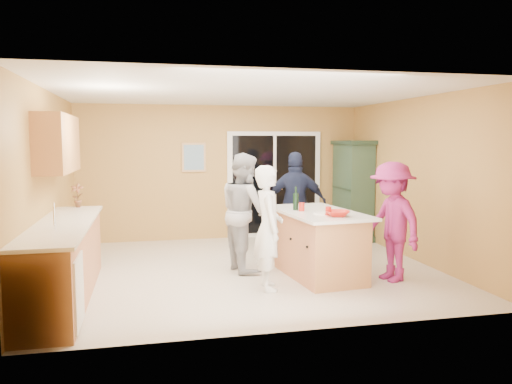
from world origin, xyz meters
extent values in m
plane|color=beige|center=(0.00, 0.00, 0.00)|extent=(5.50, 5.50, 0.00)
cube|color=white|center=(0.00, 0.00, 2.60)|extent=(5.50, 5.00, 0.10)
cube|color=tan|center=(0.00, 2.50, 1.30)|extent=(5.50, 0.10, 2.60)
cube|color=tan|center=(0.00, -2.50, 1.30)|extent=(5.50, 0.10, 2.60)
cube|color=tan|center=(-2.75, 0.00, 1.30)|extent=(0.10, 5.00, 2.60)
cube|color=tan|center=(2.75, 0.00, 1.30)|extent=(0.10, 5.00, 2.60)
cube|color=#BA7048|center=(-2.45, -0.90, 0.45)|extent=(0.60, 3.00, 0.90)
cube|color=silver|center=(-2.44, -2.00, 0.40)|extent=(0.62, 0.60, 0.72)
cube|color=silver|center=(-2.44, -0.90, 0.92)|extent=(0.65, 3.05, 0.04)
cylinder|color=silver|center=(-2.45, -1.40, 1.09)|extent=(0.02, 0.02, 0.30)
cube|color=#BA7048|center=(-2.58, -0.20, 1.88)|extent=(0.35, 1.60, 0.75)
cube|color=white|center=(1.05, 2.47, 1.05)|extent=(1.90, 0.05, 2.10)
cube|color=black|center=(1.05, 2.46, 1.05)|extent=(1.70, 0.03, 1.94)
cube|color=white|center=(1.05, 2.45, 1.05)|extent=(0.06, 0.04, 1.94)
cube|color=silver|center=(1.20, 2.44, 1.00)|extent=(0.02, 0.03, 0.12)
cube|color=tan|center=(-0.55, 2.48, 1.60)|extent=(0.46, 0.03, 0.56)
cube|color=#446C8C|center=(-0.55, 2.47, 1.60)|extent=(0.38, 0.02, 0.48)
cube|color=#BA7048|center=(0.90, -0.56, 0.44)|extent=(0.96, 1.64, 0.89)
cube|color=silver|center=(0.90, -0.56, 0.91)|extent=(1.14, 1.86, 0.04)
cube|color=black|center=(0.90, -0.56, 0.05)|extent=(0.88, 1.55, 0.10)
cube|color=#1E3021|center=(2.49, 1.90, 0.06)|extent=(0.53, 1.01, 0.11)
cube|color=#324C34|center=(2.49, 1.90, 0.95)|extent=(0.48, 0.95, 1.79)
cube|color=#1E3021|center=(2.49, 1.90, 1.88)|extent=(0.55, 1.05, 0.08)
imported|color=white|center=(0.06, -1.02, 0.80)|extent=(0.43, 0.61, 1.60)
imported|color=#9B9B9E|center=(-0.04, 0.00, 0.87)|extent=(0.80, 0.95, 1.74)
imported|color=#171933|center=(0.97, 0.71, 0.87)|extent=(1.08, 0.62, 1.74)
imported|color=#921F71|center=(1.81, -1.00, 0.82)|extent=(0.80, 1.15, 1.63)
imported|color=red|center=(0.98, -1.08, 0.97)|extent=(0.36, 0.36, 0.08)
imported|color=#B11129|center=(-2.45, 0.52, 1.12)|extent=(0.20, 0.15, 0.36)
cylinder|color=red|center=(0.68, -0.50, 0.99)|extent=(0.10, 0.10, 0.12)
cylinder|color=red|center=(0.91, -0.94, 0.98)|extent=(0.09, 0.09, 0.11)
cylinder|color=black|center=(0.62, -0.39, 1.05)|extent=(0.08, 0.08, 0.24)
cylinder|color=black|center=(0.62, -0.39, 1.22)|extent=(0.03, 0.03, 0.09)
cylinder|color=silver|center=(0.86, -0.82, 0.94)|extent=(0.29, 0.29, 0.02)
camera|label=1|loc=(-1.46, -7.15, 1.90)|focal=35.00mm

